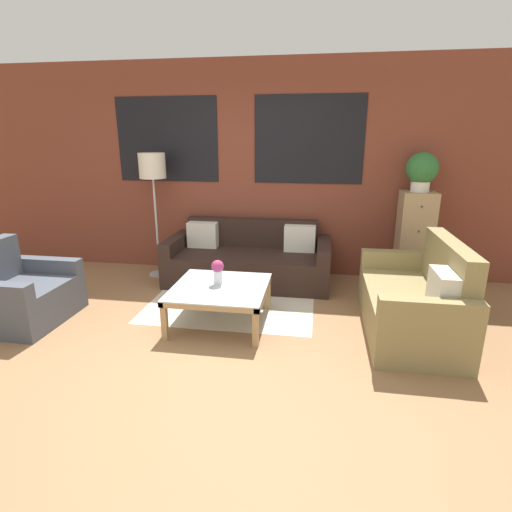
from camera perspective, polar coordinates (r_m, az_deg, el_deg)
name	(u,v)px	position (r m, az deg, el deg)	size (l,w,h in m)	color
ground_plane	(183,356)	(3.66, -10.38, -13.82)	(16.00, 16.00, 0.00)	#8E6642
wall_back_brick	(237,170)	(5.53, -2.72, 12.18)	(8.40, 0.09, 2.80)	brown
rug	(233,301)	(4.68, -3.38, -6.47)	(1.87, 1.48, 0.00)	beige
couch_dark	(248,261)	(5.22, -1.08, -0.72)	(2.08, 0.88, 0.78)	black
settee_vintage	(415,302)	(4.15, 21.76, -6.19)	(0.80, 1.54, 0.92)	olive
armchair_corner	(21,295)	(4.77, -30.53, -4.85)	(0.80, 0.93, 0.84)	#474C56
coffee_table	(220,291)	(4.05, -5.14, -5.05)	(0.94, 0.94, 0.40)	silver
floor_lamp	(153,172)	(5.44, -14.55, 11.57)	(0.34, 0.34, 1.64)	#B2B2B7
drawer_cabinet	(414,239)	(5.41, 21.62, 2.22)	(0.41, 0.40, 1.20)	tan
potted_plant	(422,170)	(5.28, 22.62, 11.28)	(0.37, 0.37, 0.47)	silver
flower_vase	(218,270)	(4.03, -5.50, -2.01)	(0.13, 0.13, 0.25)	silver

